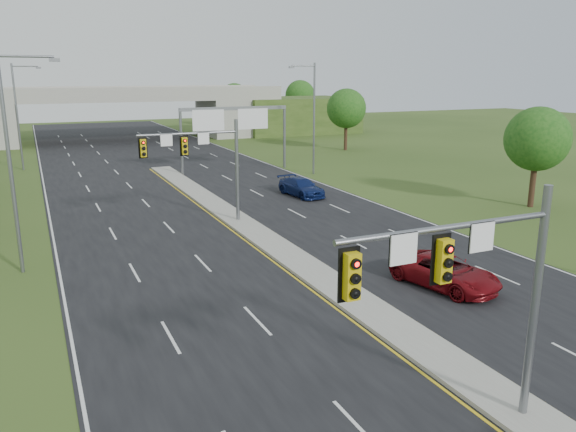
{
  "coord_description": "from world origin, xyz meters",
  "views": [
    {
      "loc": [
        -12.42,
        -10.46,
        9.85
      ],
      "look_at": [
        -1.13,
        14.24,
        3.0
      ],
      "focal_mm": 35.0,
      "sensor_mm": 36.0,
      "label": 1
    }
  ],
  "objects_px": {
    "signal_mast_far": "(204,156)",
    "car_far_b": "(301,187)",
    "sign_gantry": "(233,121)",
    "overpass": "(117,117)",
    "signal_mast_near": "(478,279)",
    "car_far_a": "(445,272)"
  },
  "relations": [
    {
      "from": "car_far_a",
      "to": "car_far_b",
      "type": "relative_size",
      "value": 1.07
    },
    {
      "from": "signal_mast_near",
      "to": "overpass",
      "type": "relative_size",
      "value": 0.09
    },
    {
      "from": "signal_mast_far",
      "to": "car_far_b",
      "type": "distance_m",
      "value": 12.26
    },
    {
      "from": "sign_gantry",
      "to": "car_far_a",
      "type": "height_order",
      "value": "sign_gantry"
    },
    {
      "from": "sign_gantry",
      "to": "car_far_a",
      "type": "relative_size",
      "value": 2.14
    },
    {
      "from": "sign_gantry",
      "to": "car_far_b",
      "type": "relative_size",
      "value": 2.28
    },
    {
      "from": "overpass",
      "to": "car_far_b",
      "type": "height_order",
      "value": "overpass"
    },
    {
      "from": "sign_gantry",
      "to": "car_far_b",
      "type": "bearing_deg",
      "value": -85.89
    },
    {
      "from": "sign_gantry",
      "to": "car_far_b",
      "type": "distance_m",
      "value": 14.77
    },
    {
      "from": "overpass",
      "to": "car_far_b",
      "type": "distance_m",
      "value": 49.79
    },
    {
      "from": "overpass",
      "to": "car_far_a",
      "type": "xyz_separation_m",
      "value": [
        4.83,
        -70.66,
        -2.78
      ]
    },
    {
      "from": "car_far_a",
      "to": "car_far_b",
      "type": "distance_m",
      "value": 21.73
    },
    {
      "from": "signal_mast_near",
      "to": "sign_gantry",
      "type": "height_order",
      "value": "signal_mast_near"
    },
    {
      "from": "car_far_a",
      "to": "signal_mast_far",
      "type": "bearing_deg",
      "value": 101.42
    },
    {
      "from": "signal_mast_far",
      "to": "sign_gantry",
      "type": "relative_size",
      "value": 0.6
    },
    {
      "from": "sign_gantry",
      "to": "signal_mast_far",
      "type": "bearing_deg",
      "value": -114.11
    },
    {
      "from": "sign_gantry",
      "to": "car_far_a",
      "type": "bearing_deg",
      "value": -92.98
    },
    {
      "from": "signal_mast_near",
      "to": "car_far_b",
      "type": "height_order",
      "value": "signal_mast_near"
    },
    {
      "from": "signal_mast_near",
      "to": "car_far_a",
      "type": "xyz_separation_m",
      "value": [
        7.1,
        9.41,
        -3.95
      ]
    },
    {
      "from": "signal_mast_near",
      "to": "car_far_b",
      "type": "xyz_separation_m",
      "value": [
        9.96,
        30.96,
        -3.97
      ]
    },
    {
      "from": "signal_mast_near",
      "to": "signal_mast_far",
      "type": "distance_m",
      "value": 25.0
    },
    {
      "from": "overpass",
      "to": "car_far_a",
      "type": "bearing_deg",
      "value": -86.09
    }
  ]
}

